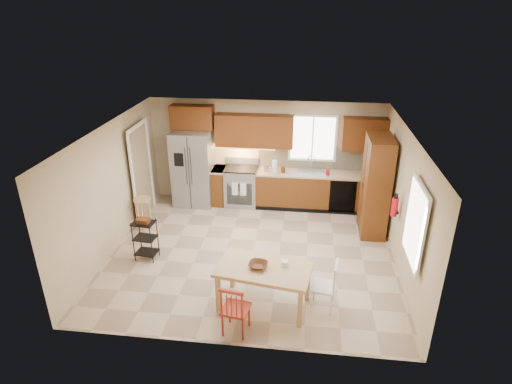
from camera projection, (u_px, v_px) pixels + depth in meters
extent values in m
plane|color=tan|center=(252.00, 253.00, 8.48)|extent=(5.50, 5.50, 0.00)
cube|color=silver|center=(252.00, 131.00, 7.45)|extent=(5.50, 5.00, 0.02)
cube|color=#CCB793|center=(266.00, 152.00, 10.23)|extent=(5.50, 0.02, 2.50)
cube|color=#CCB793|center=(228.00, 274.00, 5.71)|extent=(5.50, 0.02, 2.50)
cube|color=#CCB793|center=(111.00, 189.00, 8.27)|extent=(0.02, 5.00, 2.50)
cube|color=#CCB793|center=(404.00, 204.00, 7.67)|extent=(0.02, 5.00, 2.50)
cube|color=gray|center=(193.00, 168.00, 10.22)|extent=(0.92, 0.75, 1.82)
cube|color=gray|center=(241.00, 187.00, 10.33)|extent=(0.76, 0.63, 0.92)
cube|color=#5B2C10|center=(219.00, 186.00, 10.41)|extent=(0.30, 0.60, 0.90)
cube|color=#5B2C10|center=(318.00, 190.00, 10.15)|extent=(2.92, 0.60, 0.90)
cube|color=black|center=(343.00, 197.00, 9.82)|extent=(0.60, 0.02, 0.78)
cube|color=#C5B895|center=(320.00, 158.00, 10.11)|extent=(2.92, 0.03, 0.55)
cube|color=#642F10|center=(192.00, 117.00, 9.91)|extent=(1.00, 0.35, 0.55)
cube|color=#642F10|center=(254.00, 131.00, 9.86)|extent=(1.80, 0.35, 0.75)
cube|color=#642F10|center=(365.00, 134.00, 9.59)|extent=(1.00, 0.35, 0.75)
cube|color=white|center=(313.00, 138.00, 9.93)|extent=(1.12, 0.04, 1.12)
cube|color=gray|center=(311.00, 174.00, 10.00)|extent=(0.62, 0.46, 0.16)
cube|color=#FFBF66|center=(241.00, 147.00, 10.03)|extent=(1.60, 0.30, 0.01)
imported|color=#B30C19|center=(328.00, 171.00, 9.81)|extent=(0.09, 0.09, 0.19)
cylinder|color=silver|center=(275.00, 166.00, 9.97)|extent=(0.12, 0.12, 0.28)
cylinder|color=gray|center=(266.00, 168.00, 10.01)|extent=(0.11, 0.11, 0.18)
cylinder|color=#4E2A14|center=(283.00, 170.00, 9.95)|extent=(0.10, 0.10, 0.14)
cube|color=#5B2C10|center=(376.00, 186.00, 8.87)|extent=(0.50, 0.95, 2.10)
cylinder|color=#B30C19|center=(395.00, 207.00, 7.88)|extent=(0.12, 0.12, 0.36)
cube|color=white|center=(416.00, 224.00, 6.55)|extent=(0.04, 1.02, 1.32)
cube|color=#8C7A59|center=(141.00, 174.00, 9.52)|extent=(0.04, 0.95, 2.10)
imported|color=#4E2A14|center=(258.00, 267.00, 6.75)|extent=(0.34, 0.34, 0.07)
cylinder|color=silver|center=(285.00, 264.00, 6.78)|extent=(0.12, 0.12, 0.12)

